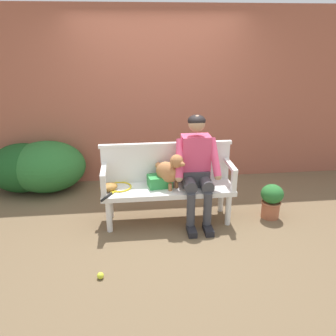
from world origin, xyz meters
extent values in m
plane|color=brown|center=(0.00, 0.00, 0.00)|extent=(40.00, 40.00, 0.00)
cube|color=#9E5642|center=(0.00, 1.51, 1.29)|extent=(8.00, 0.30, 2.59)
ellipsoid|color=#194C1E|center=(-2.02, 1.14, 0.36)|extent=(0.95, 0.82, 0.71)
ellipsoid|color=#286B2D|center=(-1.66, 1.11, 0.37)|extent=(1.12, 0.91, 0.74)
cube|color=white|center=(0.00, 0.00, 0.43)|extent=(1.60, 0.47, 0.06)
cylinder|color=white|center=(-0.72, -0.18, 0.20)|extent=(0.07, 0.07, 0.40)
cylinder|color=white|center=(0.72, -0.18, 0.20)|extent=(0.07, 0.07, 0.40)
cylinder|color=white|center=(-0.72, 0.18, 0.20)|extent=(0.07, 0.07, 0.40)
cylinder|color=white|center=(0.72, 0.18, 0.20)|extent=(0.07, 0.07, 0.40)
cube|color=white|center=(0.00, 0.21, 0.69)|extent=(1.60, 0.05, 0.46)
cube|color=white|center=(0.00, 0.21, 0.94)|extent=(1.64, 0.06, 0.04)
cube|color=white|center=(-0.76, -0.20, 0.58)|extent=(0.06, 0.06, 0.24)
cube|color=white|center=(-0.76, 0.00, 0.72)|extent=(0.06, 0.47, 0.04)
cube|color=white|center=(0.76, -0.20, 0.58)|extent=(0.06, 0.06, 0.24)
cube|color=white|center=(0.76, 0.00, 0.72)|extent=(0.06, 0.47, 0.04)
cube|color=black|center=(0.24, -0.34, 0.04)|extent=(0.10, 0.24, 0.07)
cylinder|color=#3D3D42|center=(0.24, -0.26, 0.27)|extent=(0.10, 0.10, 0.41)
cylinder|color=#3D3D42|center=(0.24, -0.10, 0.54)|extent=(0.15, 0.31, 0.15)
cube|color=black|center=(0.44, -0.34, 0.04)|extent=(0.10, 0.24, 0.07)
cylinder|color=#3D3D42|center=(0.44, -0.26, 0.27)|extent=(0.10, 0.10, 0.41)
cylinder|color=#3D3D42|center=(0.44, -0.10, 0.54)|extent=(0.15, 0.31, 0.15)
cube|color=#3D3D42|center=(0.34, 0.05, 0.56)|extent=(0.32, 0.24, 0.20)
cube|color=#E04770|center=(0.34, 0.07, 0.82)|extent=(0.34, 0.22, 0.52)
cylinder|color=#E04770|center=(0.13, -0.04, 0.84)|extent=(0.14, 0.32, 0.44)
sphere|color=tan|center=(0.11, -0.16, 0.64)|extent=(0.09, 0.09, 0.09)
cylinder|color=#E04770|center=(0.55, -0.04, 0.84)|extent=(0.14, 0.32, 0.44)
sphere|color=tan|center=(0.57, -0.16, 0.64)|extent=(0.09, 0.09, 0.09)
sphere|color=tan|center=(0.34, 0.05, 1.23)|extent=(0.20, 0.20, 0.20)
ellipsoid|color=black|center=(0.34, 0.06, 1.26)|extent=(0.21, 0.21, 0.14)
cylinder|color=#AD7042|center=(0.02, -0.10, 0.50)|extent=(0.05, 0.05, 0.08)
cylinder|color=#AD7042|center=(0.10, -0.02, 0.50)|extent=(0.05, 0.05, 0.08)
cylinder|color=#AD7042|center=(-0.11, 0.04, 0.50)|extent=(0.05, 0.05, 0.08)
cylinder|color=#AD7042|center=(-0.03, 0.12, 0.50)|extent=(0.05, 0.05, 0.08)
ellipsoid|color=#AD7042|center=(-0.01, 0.01, 0.65)|extent=(0.37, 0.38, 0.25)
sphere|color=#AD7042|center=(0.07, -0.07, 0.67)|extent=(0.15, 0.15, 0.15)
sphere|color=#AD7042|center=(0.09, -0.09, 0.82)|extent=(0.16, 0.16, 0.16)
ellipsoid|color=#AD7042|center=(0.14, -0.15, 0.81)|extent=(0.11, 0.11, 0.06)
ellipsoid|color=#AD7042|center=(0.03, -0.13, 0.81)|extent=(0.06, 0.06, 0.12)
ellipsoid|color=#AD7042|center=(0.13, -0.04, 0.81)|extent=(0.06, 0.06, 0.12)
sphere|color=#AD7042|center=(-0.11, 0.12, 0.70)|extent=(0.07, 0.07, 0.07)
torus|color=yellow|center=(-0.58, 0.05, 0.47)|extent=(0.39, 0.39, 0.02)
cylinder|color=silver|center=(-0.58, 0.05, 0.46)|extent=(0.25, 0.25, 0.00)
cube|color=yellow|center=(-0.66, -0.10, 0.47)|extent=(0.06, 0.08, 0.02)
cylinder|color=black|center=(-0.73, -0.22, 0.47)|extent=(0.13, 0.21, 0.03)
ellipsoid|color=#9E6B2D|center=(-0.71, -0.02, 0.50)|extent=(0.28, 0.26, 0.09)
cube|color=#2D8E42|center=(-0.10, 0.04, 0.53)|extent=(0.31, 0.24, 0.14)
sphere|color=#CCDB33|center=(-0.77, -1.04, 0.03)|extent=(0.07, 0.07, 0.07)
cylinder|color=#A85B3D|center=(1.31, -0.06, 0.10)|extent=(0.22, 0.22, 0.21)
torus|color=#A85B3D|center=(1.31, -0.06, 0.21)|extent=(0.25, 0.25, 0.02)
ellipsoid|color=#286B2D|center=(1.31, -0.06, 0.33)|extent=(0.28, 0.28, 0.24)
camera|label=1|loc=(-0.44, -3.90, 2.26)|focal=37.96mm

